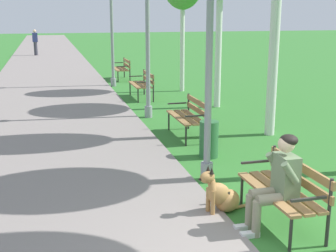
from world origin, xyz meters
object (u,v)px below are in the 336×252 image
(dog_shepherd, at_px, (221,195))
(lamp_post_near, at_px, (209,61))
(park_bench_near, at_px, (286,186))
(park_bench_furthest, at_px, (122,67))
(person_seated_on_near_bench, at_px, (278,180))
(lamp_post_mid, at_px, (148,38))
(park_bench_far, at_px, (143,83))
(litter_bin, at_px, (209,139))
(park_bench_mid, at_px, (190,114))
(lamp_post_far, at_px, (112,26))
(pedestrian_distant, at_px, (35,42))

(dog_shepherd, bearing_deg, lamp_post_near, 79.46)
(park_bench_near, relative_size, park_bench_furthest, 1.00)
(dog_shepherd, bearing_deg, person_seated_on_near_bench, -54.07)
(park_bench_furthest, distance_m, lamp_post_mid, 7.25)
(park_bench_far, height_order, dog_shepherd, park_bench_far)
(litter_bin, bearing_deg, park_bench_mid, 86.51)
(park_bench_furthest, bearing_deg, park_bench_near, -90.40)
(park_bench_mid, height_order, lamp_post_mid, lamp_post_mid)
(lamp_post_near, height_order, lamp_post_far, lamp_post_far)
(park_bench_near, distance_m, park_bench_furthest, 13.64)
(lamp_post_near, relative_size, litter_bin, 5.40)
(park_bench_near, bearing_deg, pedestrian_distant, 97.82)
(park_bench_furthest, relative_size, lamp_post_mid, 0.38)
(park_bench_furthest, relative_size, person_seated_on_near_bench, 1.20)
(lamp_post_far, bearing_deg, park_bench_mid, -85.39)
(person_seated_on_near_bench, height_order, lamp_post_far, lamp_post_far)
(park_bench_far, bearing_deg, person_seated_on_near_bench, -91.55)
(park_bench_near, distance_m, person_seated_on_near_bench, 0.31)
(park_bench_mid, bearing_deg, litter_bin, -93.49)
(park_bench_far, xyz_separation_m, lamp_post_far, (-0.56, 2.74, 1.71))
(park_bench_mid, xyz_separation_m, litter_bin, (-0.09, -1.50, -0.16))
(person_seated_on_near_bench, relative_size, litter_bin, 1.79)
(park_bench_furthest, bearing_deg, lamp_post_far, -110.93)
(park_bench_mid, height_order, lamp_post_far, lamp_post_far)
(park_bench_far, distance_m, lamp_post_near, 7.68)
(park_bench_furthest, xyz_separation_m, pedestrian_distant, (-3.61, 11.98, 0.33))
(park_bench_far, relative_size, lamp_post_far, 0.35)
(park_bench_mid, relative_size, person_seated_on_near_bench, 1.20)
(litter_bin, bearing_deg, park_bench_near, -90.11)
(park_bench_far, height_order, lamp_post_far, lamp_post_far)
(park_bench_mid, height_order, park_bench_furthest, same)
(park_bench_far, bearing_deg, park_bench_furthest, 89.38)
(person_seated_on_near_bench, bearing_deg, lamp_post_mid, 91.42)
(park_bench_furthest, height_order, dog_shepherd, park_bench_furthest)
(person_seated_on_near_bench, xyz_separation_m, lamp_post_near, (-0.24, 1.92, 1.28))
(lamp_post_near, bearing_deg, park_bench_mid, 78.47)
(park_bench_far, bearing_deg, lamp_post_far, 101.63)
(park_bench_near, relative_size, person_seated_on_near_bench, 1.20)
(park_bench_mid, relative_size, pedestrian_distant, 0.91)
(litter_bin, bearing_deg, dog_shepherd, -105.79)
(person_seated_on_near_bench, height_order, pedestrian_distant, pedestrian_distant)
(person_seated_on_near_bench, bearing_deg, park_bench_far, 88.45)
(park_bench_mid, height_order, pedestrian_distant, pedestrian_distant)
(park_bench_near, bearing_deg, park_bench_far, 89.70)
(person_seated_on_near_bench, distance_m, lamp_post_near, 2.32)
(park_bench_furthest, bearing_deg, litter_bin, -90.48)
(park_bench_mid, relative_size, lamp_post_mid, 0.38)
(lamp_post_near, distance_m, pedestrian_distant, 24.07)
(lamp_post_mid, bearing_deg, park_bench_furthest, 86.21)
(lamp_post_mid, bearing_deg, park_bench_near, -86.75)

